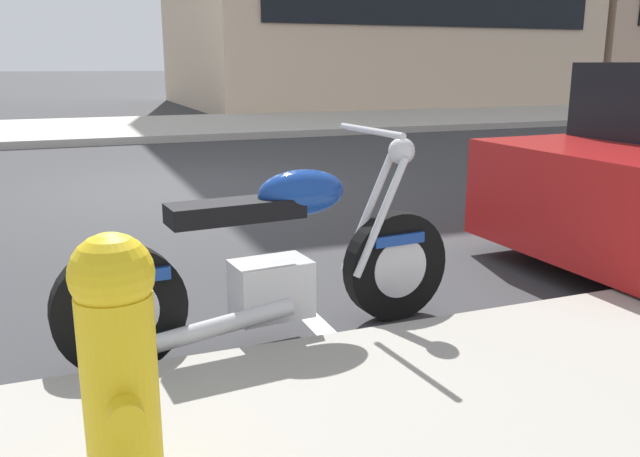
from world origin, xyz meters
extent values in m
plane|color=#333335|center=(0.00, 0.00, 0.00)|extent=(260.00, 260.00, 0.00)
cube|color=#ADA89E|center=(12.00, 7.30, 0.07)|extent=(120.00, 5.00, 0.14)
cube|color=silver|center=(0.00, -4.20, 0.00)|extent=(0.12, 2.20, 0.01)
cylinder|color=black|center=(0.46, -4.51, 0.32)|extent=(0.64, 0.17, 0.63)
cylinder|color=silver|center=(0.46, -4.51, 0.32)|extent=(0.36, 0.15, 0.35)
cylinder|color=black|center=(-1.08, -4.65, 0.32)|extent=(0.64, 0.17, 0.63)
cylinder|color=silver|center=(-1.08, -4.65, 0.32)|extent=(0.36, 0.15, 0.35)
cube|color=silver|center=(-0.31, -4.58, 0.30)|extent=(0.42, 0.30, 0.30)
cube|color=black|center=(-0.49, -4.60, 0.74)|extent=(0.70, 0.28, 0.10)
ellipsoid|color=navy|center=(-0.13, -4.57, 0.80)|extent=(0.50, 0.28, 0.24)
cube|color=navy|center=(-1.03, -4.65, 0.49)|extent=(0.38, 0.21, 0.06)
cube|color=navy|center=(0.44, -4.51, 0.49)|extent=(0.33, 0.19, 0.06)
cylinder|color=silver|center=(0.31, -4.45, 0.63)|extent=(0.34, 0.07, 0.65)
cylinder|color=silver|center=(0.32, -4.59, 0.63)|extent=(0.34, 0.07, 0.65)
cylinder|color=silver|center=(0.28, -4.53, 1.10)|extent=(0.09, 0.62, 0.04)
sphere|color=silver|center=(0.48, -4.51, 0.98)|extent=(0.15, 0.15, 0.15)
cylinder|color=silver|center=(-0.59, -4.75, 0.21)|extent=(0.71, 0.15, 0.16)
cylinder|color=black|center=(2.42, -3.50, 0.31)|extent=(0.63, 0.24, 0.62)
cylinder|color=gold|center=(-1.17, -5.88, 0.48)|extent=(0.22, 0.22, 0.67)
sphere|color=gold|center=(-1.17, -5.88, 0.87)|extent=(0.24, 0.24, 0.24)
cylinder|color=gold|center=(-1.17, -5.74, 0.51)|extent=(0.10, 0.08, 0.10)
cylinder|color=gold|center=(-1.17, -6.02, 0.51)|extent=(0.10, 0.08, 0.10)
cube|color=black|center=(9.18, 9.57, 3.03)|extent=(10.60, 0.06, 1.10)
camera|label=1|loc=(-1.27, -7.73, 1.45)|focal=37.11mm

